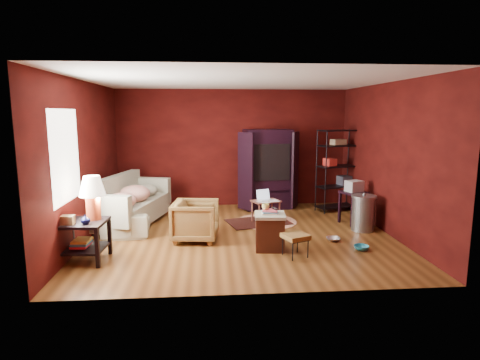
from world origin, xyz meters
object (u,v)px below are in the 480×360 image
object	(u,v)px
sofa	(130,205)
armchair	(196,219)
hamper	(270,231)
wire_shelving	(338,167)
tv_armoire	(268,168)
laptop_desk	(266,203)
side_table	(88,210)

from	to	relation	value
sofa	armchair	world-z (taller)	sofa
hamper	wire_shelving	size ratio (longest dim) A/B	0.37
tv_armoire	wire_shelving	bearing A→B (deg)	-20.36
armchair	hamper	bearing A→B (deg)	-108.02
sofa	laptop_desk	distance (m)	2.75
hamper	laptop_desk	distance (m)	1.65
armchair	wire_shelving	size ratio (longest dim) A/B	0.42
tv_armoire	armchair	bearing A→B (deg)	-132.44
sofa	wire_shelving	world-z (taller)	wire_shelving
wire_shelving	laptop_desk	bearing A→B (deg)	-171.23
armchair	hamper	size ratio (longest dim) A/B	1.13
armchair	side_table	size ratio (longest dim) A/B	0.60
side_table	laptop_desk	distance (m)	3.56
side_table	tv_armoire	size ratio (longest dim) A/B	0.70
hamper	wire_shelving	distance (m)	3.29
side_table	armchair	bearing A→B (deg)	27.36
sofa	armchair	bearing A→B (deg)	-133.32
armchair	tv_armoire	distance (m)	2.90
side_table	laptop_desk	world-z (taller)	side_table
hamper	laptop_desk	bearing A→B (deg)	84.17
sofa	armchair	size ratio (longest dim) A/B	2.68
armchair	laptop_desk	xyz separation A→B (m)	(1.40, 1.06, 0.02)
armchair	laptop_desk	distance (m)	1.76
sofa	tv_armoire	xyz separation A→B (m)	(2.97, 1.23, 0.56)
side_table	tv_armoire	distance (m)	4.52
tv_armoire	hamper	bearing A→B (deg)	-105.20
side_table	hamper	distance (m)	2.88
laptop_desk	wire_shelving	xyz separation A→B (m)	(1.79, 0.91, 0.61)
armchair	laptop_desk	size ratio (longest dim) A/B	1.17
side_table	tv_armoire	bearing A→B (deg)	44.36
laptop_desk	side_table	bearing A→B (deg)	-168.62
armchair	side_table	xyz separation A→B (m)	(-1.60, -0.83, 0.39)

